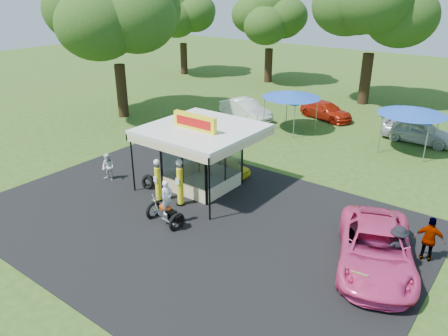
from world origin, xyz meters
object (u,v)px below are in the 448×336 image
at_px(gas_pump_left, 158,181).
at_px(gas_pump_right, 180,183).
at_px(bg_car_a, 246,109).
at_px(kiosk_car, 227,166).
at_px(pink_sedan, 376,248).
at_px(motorcycle, 166,207).
at_px(tent_east, 413,111).
at_px(spectator_east_a, 397,248).
at_px(tent_west, 291,94).
at_px(bg_car_b, 326,111).
at_px(spectator_east_b, 429,240).
at_px(bg_car_c, 419,131).
at_px(gas_station_kiosk, 202,156).
at_px(spectator_west, 108,167).
at_px(a_frame_sign, 359,282).

xyz_separation_m(gas_pump_left, gas_pump_right, (1.18, 0.34, 0.09)).
bearing_deg(bg_car_a, gas_pump_right, -142.57).
relative_size(kiosk_car, pink_sedan, 0.48).
relative_size(motorcycle, kiosk_car, 0.81).
bearing_deg(tent_east, spectator_east_a, -75.70).
bearing_deg(pink_sedan, tent_west, 108.59).
distance_m(pink_sedan, bg_car_b, 20.04).
distance_m(spectator_east_b, bg_car_c, 14.92).
height_order(kiosk_car, spectator_east_a, spectator_east_a).
distance_m(bg_car_a, tent_west, 4.60).
relative_size(gas_station_kiosk, gas_pump_left, 2.39).
relative_size(kiosk_car, spectator_east_b, 1.46).
height_order(gas_station_kiosk, bg_car_c, gas_station_kiosk).
bearing_deg(gas_pump_right, spectator_west, -177.69).
relative_size(a_frame_sign, tent_east, 0.25).
distance_m(gas_pump_left, bg_car_b, 18.41).
distance_m(gas_station_kiosk, gas_pump_right, 2.36).
xyz_separation_m(a_frame_sign, spectator_east_a, (0.54, 2.28, 0.39)).
relative_size(bg_car_b, tent_east, 1.08).
bearing_deg(spectator_east_a, bg_car_c, -111.36).
height_order(gas_pump_right, bg_car_b, gas_pump_right).
height_order(motorcycle, a_frame_sign, motorcycle).
height_order(kiosk_car, tent_east, tent_east).
bearing_deg(bg_car_c, tent_east, 179.03).
relative_size(spectator_east_b, bg_car_c, 0.40).
relative_size(gas_pump_left, gas_pump_right, 0.92).
bearing_deg(gas_pump_right, gas_pump_left, -163.90).
distance_m(gas_pump_left, a_frame_sign, 10.79).
bearing_deg(spectator_east_b, a_frame_sign, 59.54).
xyz_separation_m(motorcycle, spectator_east_a, (9.32, 2.81, 0.05)).
height_order(a_frame_sign, spectator_east_a, spectator_east_a).
xyz_separation_m(spectator_west, bg_car_a, (-0.60, 14.29, 0.03)).
height_order(spectator_east_b, bg_car_b, spectator_east_b).
xyz_separation_m(gas_pump_right, tent_east, (6.67, 14.48, 1.52)).
relative_size(spectator_east_a, bg_car_b, 0.41).
height_order(gas_pump_left, tent_west, tent_west).
bearing_deg(kiosk_car, bg_car_b, 0.97).
xyz_separation_m(kiosk_car, tent_west, (-1.17, 9.37, 2.20)).
distance_m(a_frame_sign, kiosk_car, 11.50).
bearing_deg(bg_car_b, a_frame_sign, -136.47).
xyz_separation_m(gas_station_kiosk, pink_sedan, (9.85, -1.49, -0.96)).
relative_size(spectator_east_a, bg_car_c, 0.38).
bearing_deg(spectator_west, gas_pump_right, -3.64).
height_order(gas_pump_right, tent_west, tent_west).
relative_size(motorcycle, tent_west, 0.54).
bearing_deg(spectator_east_a, pink_sedan, -9.65).
distance_m(motorcycle, bg_car_a, 17.15).
height_order(gas_pump_right, pink_sedan, gas_pump_right).
height_order(spectator_west, spectator_east_b, spectator_east_b).
bearing_deg(bg_car_a, spectator_west, -162.56).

